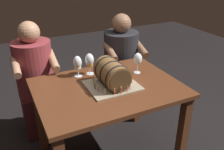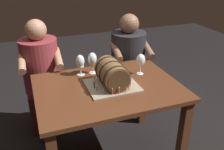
{
  "view_description": "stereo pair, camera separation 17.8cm",
  "coord_description": "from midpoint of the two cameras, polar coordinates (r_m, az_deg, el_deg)",
  "views": [
    {
      "loc": [
        -0.74,
        -1.6,
        1.69
      ],
      "look_at": [
        0.03,
        -0.01,
        0.84
      ],
      "focal_mm": 39.33,
      "sensor_mm": 36.0,
      "label": 1
    },
    {
      "loc": [
        -0.58,
        -1.67,
        1.69
      ],
      "look_at": [
        0.03,
        -0.01,
        0.84
      ],
      "focal_mm": 39.33,
      "sensor_mm": 36.0,
      "label": 2
    }
  ],
  "objects": [
    {
      "name": "barrel_cake",
      "position": [
        1.96,
        2.61,
        0.0
      ],
      "size": [
        0.41,
        0.35,
        0.22
      ],
      "color": "gray",
      "rests_on": "dining_table"
    },
    {
      "name": "person_seated_right",
      "position": [
        2.8,
        5.54,
        1.71
      ],
      "size": [
        0.45,
        0.52,
        1.16
      ],
      "color": "black",
      "rests_on": "ground"
    },
    {
      "name": "wine_glass_amber",
      "position": [
        2.17,
        -2.25,
        3.52
      ],
      "size": [
        0.08,
        0.08,
        0.2
      ],
      "color": "white",
      "rests_on": "dining_table"
    },
    {
      "name": "wine_glass_white",
      "position": [
        2.15,
        -5.06,
        2.95
      ],
      "size": [
        0.07,
        0.07,
        0.19
      ],
      "color": "white",
      "rests_on": "dining_table"
    },
    {
      "name": "wine_glass_empty",
      "position": [
        2.18,
        9.03,
        3.36
      ],
      "size": [
        0.08,
        0.08,
        0.19
      ],
      "color": "white",
      "rests_on": "dining_table"
    },
    {
      "name": "person_seated_left",
      "position": [
        2.57,
        -13.93,
        -1.25
      ],
      "size": [
        0.41,
        0.48,
        1.18
      ],
      "color": "#4C1B1E",
      "rests_on": "ground"
    },
    {
      "name": "dining_table",
      "position": [
        2.06,
        1.54,
        -5.58
      ],
      "size": [
        1.17,
        0.87,
        0.74
      ],
      "color": "#562D19",
      "rests_on": "ground"
    }
  ]
}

